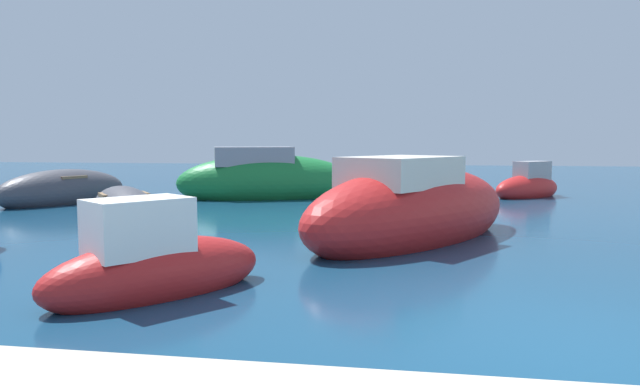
{
  "coord_description": "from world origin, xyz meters",
  "views": [
    {
      "loc": [
        -1.71,
        -5.64,
        1.96
      ],
      "look_at": [
        -4.28,
        10.15,
        0.43
      ],
      "focal_mm": 33.0,
      "sensor_mm": 36.0,
      "label": 1
    }
  ],
  "objects_px": {
    "moored_boat_0": "(413,211)",
    "moored_boat_6": "(64,191)",
    "moored_boat_4": "(124,211)",
    "moored_boat_2": "(155,266)",
    "moored_boat_1": "(267,180)",
    "moored_boat_5": "(528,187)"
  },
  "relations": [
    {
      "from": "moored_boat_4",
      "to": "moored_boat_5",
      "type": "height_order",
      "value": "moored_boat_5"
    },
    {
      "from": "moored_boat_6",
      "to": "moored_boat_0",
      "type": "bearing_deg",
      "value": -92.7
    },
    {
      "from": "moored_boat_2",
      "to": "moored_boat_6",
      "type": "xyz_separation_m",
      "value": [
        -7.47,
        9.64,
        0.01
      ]
    },
    {
      "from": "moored_boat_2",
      "to": "moored_boat_5",
      "type": "xyz_separation_m",
      "value": [
        7.03,
        13.96,
        -0.01
      ]
    },
    {
      "from": "moored_boat_0",
      "to": "moored_boat_2",
      "type": "xyz_separation_m",
      "value": [
        -3.21,
        -4.65,
        -0.2
      ]
    },
    {
      "from": "moored_boat_4",
      "to": "moored_boat_6",
      "type": "bearing_deg",
      "value": 7.83
    },
    {
      "from": "moored_boat_5",
      "to": "moored_boat_4",
      "type": "bearing_deg",
      "value": -5.28
    },
    {
      "from": "moored_boat_4",
      "to": "moored_boat_6",
      "type": "relative_size",
      "value": 0.87
    },
    {
      "from": "moored_boat_4",
      "to": "moored_boat_5",
      "type": "bearing_deg",
      "value": -89.07
    },
    {
      "from": "moored_boat_1",
      "to": "moored_boat_6",
      "type": "bearing_deg",
      "value": -175.97
    },
    {
      "from": "moored_boat_2",
      "to": "moored_boat_6",
      "type": "bearing_deg",
      "value": 75.34
    },
    {
      "from": "moored_boat_1",
      "to": "moored_boat_5",
      "type": "relative_size",
      "value": 2.18
    },
    {
      "from": "moored_boat_6",
      "to": "moored_boat_4",
      "type": "bearing_deg",
      "value": -111.96
    },
    {
      "from": "moored_boat_1",
      "to": "moored_boat_2",
      "type": "distance_m",
      "value": 12.37
    },
    {
      "from": "moored_boat_1",
      "to": "moored_boat_5",
      "type": "distance_m",
      "value": 8.88
    },
    {
      "from": "moored_boat_0",
      "to": "moored_boat_2",
      "type": "height_order",
      "value": "moored_boat_0"
    },
    {
      "from": "moored_boat_0",
      "to": "moored_boat_6",
      "type": "height_order",
      "value": "moored_boat_0"
    },
    {
      "from": "moored_boat_1",
      "to": "moored_boat_0",
      "type": "bearing_deg",
      "value": -77.52
    },
    {
      "from": "moored_boat_6",
      "to": "moored_boat_1",
      "type": "bearing_deg",
      "value": -43.34
    },
    {
      "from": "moored_boat_1",
      "to": "moored_boat_5",
      "type": "height_order",
      "value": "moored_boat_1"
    },
    {
      "from": "moored_boat_5",
      "to": "moored_boat_2",
      "type": "bearing_deg",
      "value": 19.23
    },
    {
      "from": "moored_boat_5",
      "to": "moored_boat_0",
      "type": "bearing_deg",
      "value": 23.64
    }
  ]
}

